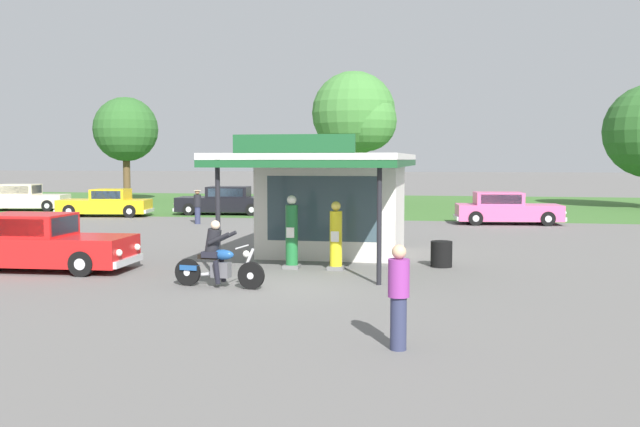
{
  "coord_description": "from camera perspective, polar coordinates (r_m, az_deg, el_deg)",
  "views": [
    {
      "loc": [
        3.8,
        -16.73,
        3.01
      ],
      "look_at": [
        -0.08,
        3.82,
        1.4
      ],
      "focal_mm": 39.82,
      "sensor_mm": 36.0,
      "label": 1
    }
  ],
  "objects": [
    {
      "name": "parked_car_back_row_centre",
      "position": [
        38.94,
        -16.82,
        0.74
      ],
      "size": [
        5.01,
        2.49,
        1.43
      ],
      "color": "gold",
      "rests_on": "ground"
    },
    {
      "name": "ground_plane",
      "position": [
        17.41,
        -2.09,
        -5.55
      ],
      "size": [
        300.0,
        300.0,
        0.0
      ],
      "primitive_type": "plane",
      "color": "slate"
    },
    {
      "name": "bystander_chatting_near_pumps",
      "position": [
        11.28,
        6.34,
        -6.49
      ],
      "size": [
        0.34,
        0.34,
        1.68
      ],
      "color": "#2D3351",
      "rests_on": "ground"
    },
    {
      "name": "featured_classic_sedan",
      "position": [
        20.79,
        -22.11,
        -2.33
      ],
      "size": [
        5.64,
        2.19,
        1.53
      ],
      "color": "red",
      "rests_on": "ground"
    },
    {
      "name": "bystander_admiring_sedan",
      "position": [
        33.34,
        -9.82,
        0.61
      ],
      "size": [
        0.35,
        0.35,
        1.58
      ],
      "color": "#2D3351",
      "rests_on": "ground"
    },
    {
      "name": "gas_pump_nearside",
      "position": [
        19.5,
        -2.29,
        -1.73
      ],
      "size": [
        0.44,
        0.44,
        2.02
      ],
      "color": "slate",
      "rests_on": "ground"
    },
    {
      "name": "service_station_kiosk",
      "position": [
        22.11,
        0.93,
        1.33
      ],
      "size": [
        4.92,
        7.9,
        3.59
      ],
      "color": "silver",
      "rests_on": "ground"
    },
    {
      "name": "tree_oak_far_left",
      "position": [
        52.3,
        -15.34,
        6.52
      ],
      "size": [
        4.53,
        4.53,
        7.37
      ],
      "color": "brown",
      "rests_on": "ground"
    },
    {
      "name": "grass_verge_strip",
      "position": [
        46.98,
        6.03,
        0.71
      ],
      "size": [
        120.0,
        24.0,
        0.01
      ],
      "primitive_type": "cube",
      "color": "#3D6B2D",
      "rests_on": "ground"
    },
    {
      "name": "parked_car_back_row_centre_left",
      "position": [
        44.97,
        -22.64,
        1.13
      ],
      "size": [
        5.06,
        2.61,
        1.54
      ],
      "color": "beige",
      "rests_on": "ground"
    },
    {
      "name": "parked_car_back_row_far_right",
      "position": [
        35.4,
        0.19,
        0.71
      ],
      "size": [
        5.4,
        2.23,
        1.57
      ],
      "color": "#7AC6D1",
      "rests_on": "ground"
    },
    {
      "name": "tree_oak_centre",
      "position": [
        45.3,
        3.0,
        7.87
      ],
      "size": [
        5.43,
        5.3,
        8.56
      ],
      "color": "brown",
      "rests_on": "ground"
    },
    {
      "name": "gas_pump_offside",
      "position": [
        19.27,
        1.29,
        -2.03
      ],
      "size": [
        0.44,
        0.44,
        1.87
      ],
      "color": "slate",
      "rests_on": "ground"
    },
    {
      "name": "spare_tire_stack",
      "position": [
        20.11,
        9.73,
        -3.23
      ],
      "size": [
        0.6,
        0.6,
        0.72
      ],
      "color": "black",
      "rests_on": "ground"
    },
    {
      "name": "parked_car_second_row_spare",
      "position": [
        38.88,
        -7.66,
        0.96
      ],
      "size": [
        5.34,
        2.5,
        1.52
      ],
      "color": "black",
      "rests_on": "ground"
    },
    {
      "name": "parked_car_back_row_left",
      "position": [
        33.91,
        14.73,
        0.32
      ],
      "size": [
        5.05,
        2.32,
        1.48
      ],
      "color": "#E55993",
      "rests_on": "ground"
    },
    {
      "name": "motorcycle_with_rider",
      "position": [
        16.82,
        -8.25,
        -3.7
      ],
      "size": [
        2.27,
        0.7,
        1.58
      ],
      "color": "black",
      "rests_on": "ground"
    }
  ]
}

